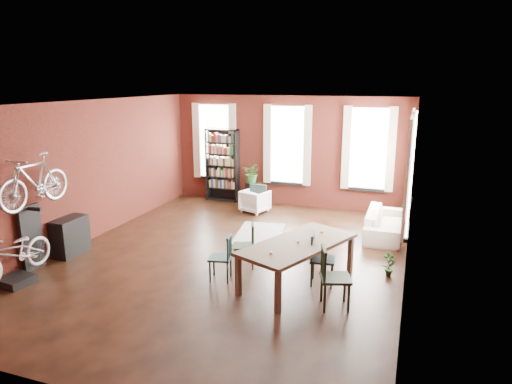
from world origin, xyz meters
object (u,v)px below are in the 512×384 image
at_px(cream_sofa, 385,219).
at_px(console_table, 70,236).
at_px(white_armchair, 255,200).
at_px(dining_chair_a, 220,258).
at_px(dining_chair_b, 244,246).
at_px(dining_chair_c, 335,278).
at_px(dining_chair_d, 323,259).
at_px(bicycle_floor, 11,232).
at_px(dining_table, 298,263).
at_px(bike_trainer, 16,281).
at_px(plant_stand, 253,194).
at_px(bookshelf, 222,165).

height_order(cream_sofa, console_table, cream_sofa).
distance_m(white_armchair, cream_sofa, 3.68).
height_order(dining_chair_a, dining_chair_b, dining_chair_b).
distance_m(dining_chair_c, dining_chair_d, 0.89).
distance_m(dining_chair_b, bicycle_floor, 4.23).
relative_size(dining_table, console_table, 2.91).
xyz_separation_m(bike_trainer, console_table, (-0.10, 1.56, 0.32)).
height_order(dining_table, plant_stand, dining_table).
xyz_separation_m(dining_table, cream_sofa, (1.30, 3.31, 0.01)).
relative_size(dining_chair_d, cream_sofa, 0.46).
distance_m(dining_chair_c, plant_stand, 6.46).
xyz_separation_m(dining_chair_a, bike_trainer, (-3.43, -1.44, -0.36)).
distance_m(bookshelf, console_table, 5.40).
distance_m(dining_chair_b, plant_stand, 4.66).
height_order(bike_trainer, plant_stand, plant_stand).
bearing_deg(console_table, bookshelf, 76.17).
bearing_deg(bicycle_floor, dining_chair_a, 22.17).
xyz_separation_m(white_armchair, console_table, (-2.64, -4.32, 0.05)).
distance_m(dining_table, dining_chair_d, 0.46).
relative_size(dining_chair_a, dining_chair_d, 0.91).
relative_size(cream_sofa, bicycle_floor, 1.23).
bearing_deg(cream_sofa, dining_table, 158.59).
bearing_deg(console_table, dining_chair_c, -4.69).
xyz_separation_m(dining_chair_c, bicycle_floor, (-5.62, -1.07, 0.48)).
height_order(dining_table, dining_chair_c, dining_chair_c).
distance_m(cream_sofa, bicycle_floor, 7.95).
xyz_separation_m(cream_sofa, bike_trainer, (-6.12, -5.06, -0.33)).
height_order(dining_table, console_table, console_table).
distance_m(dining_table, bookshelf, 6.24).
relative_size(dining_chair_c, plant_stand, 1.54).
bearing_deg(dining_chair_a, dining_table, 90.61).
height_order(dining_chair_d, plant_stand, dining_chair_d).
bearing_deg(bike_trainer, console_table, 93.84).
bearing_deg(console_table, dining_chair_b, 8.86).
bearing_deg(dining_chair_b, console_table, -104.04).
xyz_separation_m(dining_chair_a, console_table, (-3.54, 0.12, -0.04)).
xyz_separation_m(bookshelf, white_armchair, (1.36, -0.88, -0.75)).
xyz_separation_m(dining_chair_c, dining_chair_d, (-0.37, 0.81, -0.04)).
bearing_deg(dining_table, bicycle_floor, -136.87).
bearing_deg(console_table, plant_stand, 65.08).
xyz_separation_m(dining_chair_a, white_armchair, (-0.89, 4.44, -0.09)).
height_order(dining_chair_c, cream_sofa, dining_chair_c).
bearing_deg(white_armchair, dining_table, 136.89).
distance_m(bookshelf, bicycle_floor, 6.84).
bearing_deg(dining_table, dining_chair_c, -16.03).
distance_m(dining_table, dining_chair_c, 1.04).
bearing_deg(bicycle_floor, console_table, 93.89).
bearing_deg(bookshelf, dining_table, -53.93).
height_order(dining_chair_c, bicycle_floor, bicycle_floor).
distance_m(plant_stand, bicycle_floor, 6.96).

